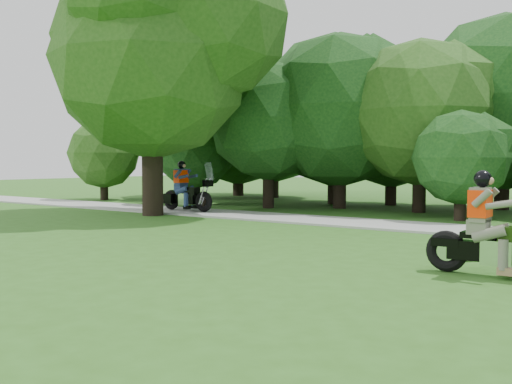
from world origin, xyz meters
The scene contains 5 objects.
ground centered at (0.00, 0.00, 0.00)m, with size 100.00×100.00×0.00m, color #2D5C1A.
walkway centered at (0.00, 8.00, 0.03)m, with size 60.00×2.20×0.06m, color gray.
big_tree_west centered at (-10.54, 6.85, 5.76)m, with size 8.64×6.56×9.96m.
chopper_motorcycle centered at (0.95, 2.43, 0.59)m, with size 2.25×0.60×1.61m.
touring_motorcycle centered at (-10.42, 7.91, 0.68)m, with size 2.26×0.67×1.72m.
Camera 1 is at (3.01, -6.58, 1.73)m, focal length 40.00 mm.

